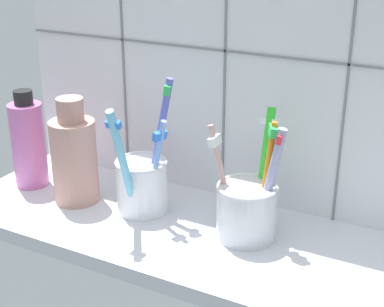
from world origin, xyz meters
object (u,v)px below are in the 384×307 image
(toothbrush_cup_left, at_px, (142,181))
(soap_bottle, at_px, (28,143))
(toothbrush_cup_right, at_px, (248,205))
(ceramic_vase, at_px, (73,158))

(toothbrush_cup_left, relative_size, soap_bottle, 1.29)
(toothbrush_cup_right, distance_m, soap_bottle, 0.34)
(ceramic_vase, relative_size, soap_bottle, 1.03)
(toothbrush_cup_right, height_order, soap_bottle, toothbrush_cup_right)
(ceramic_vase, bearing_deg, toothbrush_cup_left, 10.08)
(soap_bottle, bearing_deg, ceramic_vase, -7.37)
(toothbrush_cup_left, xyz_separation_m, soap_bottle, (-0.19, -0.01, 0.02))
(toothbrush_cup_right, distance_m, ceramic_vase, 0.25)
(toothbrush_cup_right, relative_size, ceramic_vase, 1.05)
(toothbrush_cup_left, height_order, soap_bottle, toothbrush_cup_left)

